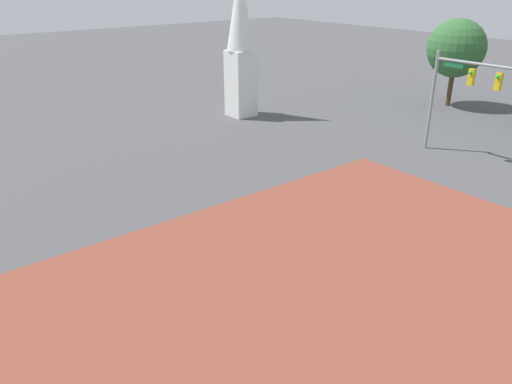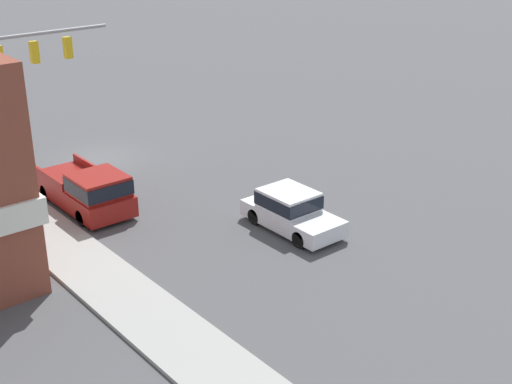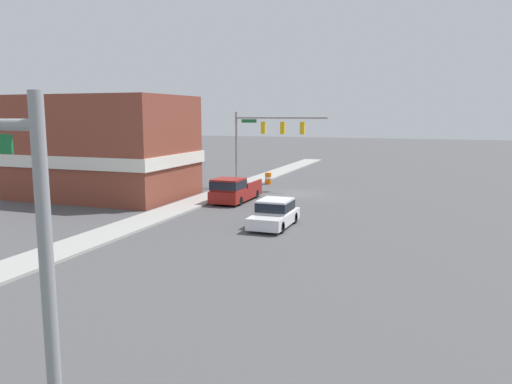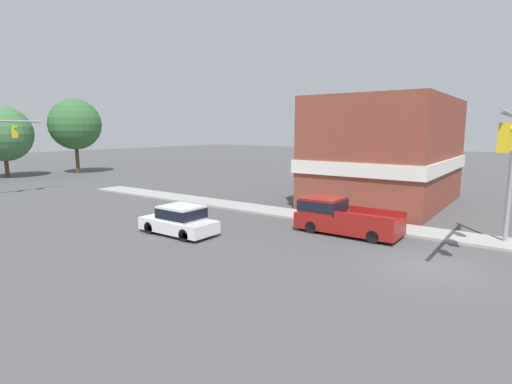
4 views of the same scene
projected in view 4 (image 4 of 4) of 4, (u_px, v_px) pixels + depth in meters
ground_plane at (428, 269)px, 16.09m from camera, size 200.00×200.00×0.00m
sidewalk_curb at (455, 237)px, 20.65m from camera, size 2.40×60.00×0.14m
near_signal_assembly at (510, 145)px, 16.63m from camera, size 8.27×0.49×6.64m
car_lead at (180, 220)px, 21.27m from camera, size 1.91×4.31×1.58m
pickup_truck_parked at (339, 216)px, 21.64m from camera, size 2.13×5.50×1.86m
corner_brick_building at (386, 153)px, 30.19m from camera, size 13.00×8.93×7.83m
backdrop_tree_center at (4, 134)px, 46.13m from camera, size 6.34×6.34×8.26m
backdrop_tree_right_mid at (75, 124)px, 50.79m from camera, size 6.43×6.43×9.47m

